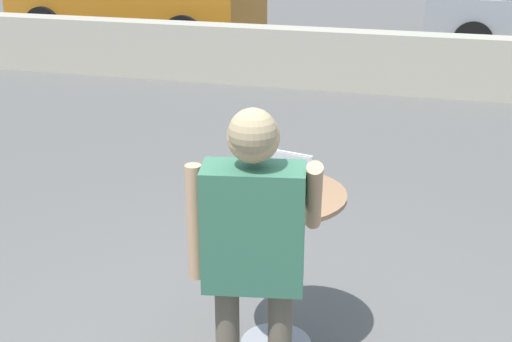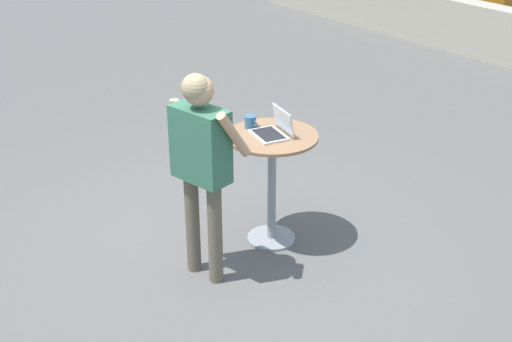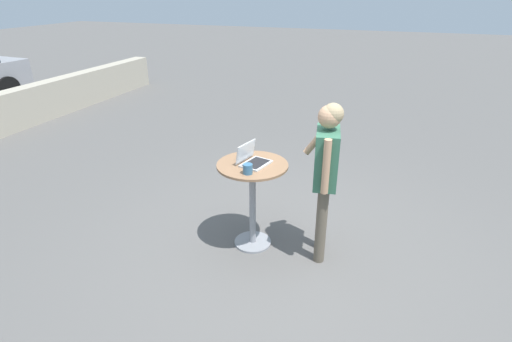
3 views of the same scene
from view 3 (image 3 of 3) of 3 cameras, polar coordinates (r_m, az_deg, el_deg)
name	(u,v)px [view 3 (image 3 of 3)]	position (r m, az deg, el deg)	size (l,w,h in m)	color
ground_plane	(291,256)	(4.36, 5.06, -11.95)	(50.00, 50.00, 0.00)	#5B5956
cafe_table	(253,189)	(4.18, -0.50, -2.57)	(0.73, 0.73, 0.97)	gray
laptop	(253,160)	(4.05, -0.50, 1.65)	(0.36, 0.32, 0.21)	silver
coffee_mug	(248,169)	(3.83, -1.19, 0.31)	(0.13, 0.09, 0.10)	#336084
standing_person	(326,164)	(3.91, 9.96, 1.03)	(0.58, 0.43, 1.65)	brown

